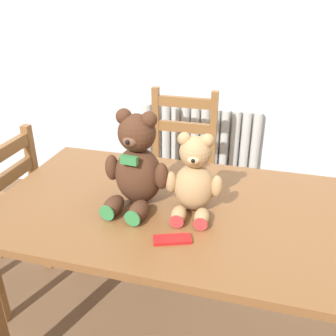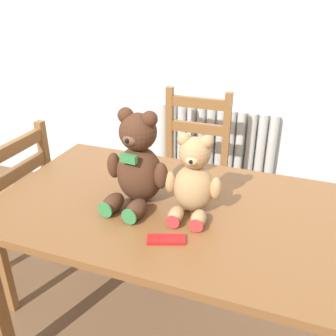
{
  "view_description": "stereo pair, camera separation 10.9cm",
  "coord_description": "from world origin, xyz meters",
  "px_view_note": "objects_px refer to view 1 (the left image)",
  "views": [
    {
      "loc": [
        0.19,
        -0.78,
        1.51
      ],
      "look_at": [
        -0.13,
        0.4,
        0.9
      ],
      "focal_mm": 40.0,
      "sensor_mm": 36.0,
      "label": 1
    },
    {
      "loc": [
        0.3,
        -0.75,
        1.51
      ],
      "look_at": [
        -0.13,
        0.4,
        0.9
      ],
      "focal_mm": 40.0,
      "sensor_mm": 36.0,
      "label": 2
    }
  ],
  "objects_px": {
    "teddy_bear_left": "(137,166)",
    "teddy_bear_right": "(194,179)",
    "wooden_chair_behind": "(179,176)",
    "chocolate_bar": "(172,239)"
  },
  "relations": [
    {
      "from": "chocolate_bar",
      "to": "wooden_chair_behind",
      "type": "bearing_deg",
      "value": 102.38
    },
    {
      "from": "wooden_chair_behind",
      "to": "teddy_bear_left",
      "type": "relative_size",
      "value": 2.63
    },
    {
      "from": "teddy_bear_right",
      "to": "chocolate_bar",
      "type": "height_order",
      "value": "teddy_bear_right"
    },
    {
      "from": "teddy_bear_right",
      "to": "chocolate_bar",
      "type": "relative_size",
      "value": 2.42
    },
    {
      "from": "teddy_bear_left",
      "to": "teddy_bear_right",
      "type": "bearing_deg",
      "value": -174.13
    },
    {
      "from": "wooden_chair_behind",
      "to": "teddy_bear_right",
      "type": "distance_m",
      "value": 0.92
    },
    {
      "from": "teddy_bear_left",
      "to": "teddy_bear_right",
      "type": "xyz_separation_m",
      "value": [
        0.22,
        0.0,
        -0.03
      ]
    },
    {
      "from": "teddy_bear_left",
      "to": "chocolate_bar",
      "type": "bearing_deg",
      "value": 138.52
    },
    {
      "from": "teddy_bear_left",
      "to": "teddy_bear_right",
      "type": "relative_size",
      "value": 1.21
    },
    {
      "from": "teddy_bear_left",
      "to": "teddy_bear_right",
      "type": "height_order",
      "value": "teddy_bear_left"
    }
  ]
}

